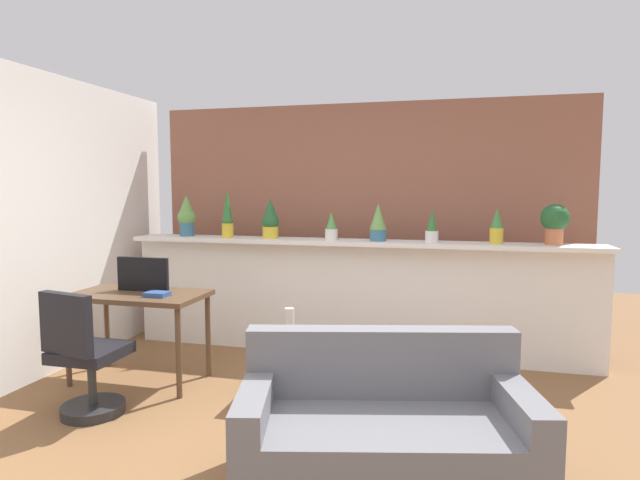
# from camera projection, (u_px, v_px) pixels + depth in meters

# --- Properties ---
(ground_plane) EXTENTS (12.00, 12.00, 0.00)m
(ground_plane) POSITION_uv_depth(u_px,v_px,m) (292.00, 452.00, 3.23)
(ground_plane) COLOR brown
(divider_wall) EXTENTS (4.50, 0.16, 1.08)m
(divider_wall) POSITION_uv_depth(u_px,v_px,m) (353.00, 299.00, 5.11)
(divider_wall) COLOR white
(divider_wall) RESTS_ON ground
(plant_shelf) EXTENTS (4.50, 0.38, 0.04)m
(plant_shelf) POSITION_uv_depth(u_px,v_px,m) (353.00, 242.00, 5.02)
(plant_shelf) COLOR white
(plant_shelf) RESTS_ON divider_wall
(brick_wall_behind) EXTENTS (4.50, 0.10, 2.50)m
(brick_wall_behind) POSITION_uv_depth(u_px,v_px,m) (364.00, 223.00, 5.62)
(brick_wall_behind) COLOR #935B47
(brick_wall_behind) RESTS_ON ground
(side_wall_left) EXTENTS (0.12, 4.40, 2.60)m
(side_wall_left) POSITION_uv_depth(u_px,v_px,m) (1.00, 228.00, 4.11)
(side_wall_left) COLOR white
(side_wall_left) RESTS_ON ground
(potted_plant_0) EXTENTS (0.19, 0.19, 0.43)m
(potted_plant_0) POSITION_uv_depth(u_px,v_px,m) (187.00, 215.00, 5.46)
(potted_plant_0) COLOR #386B84
(potted_plant_0) RESTS_ON plant_shelf
(potted_plant_1) EXTENTS (0.11, 0.11, 0.48)m
(potted_plant_1) POSITION_uv_depth(u_px,v_px,m) (227.00, 216.00, 5.27)
(potted_plant_1) COLOR gold
(potted_plant_1) RESTS_ON plant_shelf
(potted_plant_2) EXTENTS (0.17, 0.17, 0.40)m
(potted_plant_2) POSITION_uv_depth(u_px,v_px,m) (270.00, 219.00, 5.22)
(potted_plant_2) COLOR gold
(potted_plant_2) RESTS_ON plant_shelf
(potted_plant_3) EXTENTS (0.12, 0.12, 0.27)m
(potted_plant_3) POSITION_uv_depth(u_px,v_px,m) (331.00, 227.00, 5.03)
(potted_plant_3) COLOR silver
(potted_plant_3) RESTS_ON plant_shelf
(potted_plant_4) EXTENTS (0.16, 0.16, 0.35)m
(potted_plant_4) POSITION_uv_depth(u_px,v_px,m) (378.00, 222.00, 4.93)
(potted_plant_4) COLOR #386B84
(potted_plant_4) RESTS_ON plant_shelf
(potted_plant_5) EXTENTS (0.12, 0.12, 0.31)m
(potted_plant_5) POSITION_uv_depth(u_px,v_px,m) (432.00, 228.00, 4.80)
(potted_plant_5) COLOR silver
(potted_plant_5) RESTS_ON plant_shelf
(potted_plant_6) EXTENTS (0.12, 0.12, 0.32)m
(potted_plant_6) POSITION_uv_depth(u_px,v_px,m) (497.00, 226.00, 4.68)
(potted_plant_6) COLOR gold
(potted_plant_6) RESTS_ON plant_shelf
(potted_plant_7) EXTENTS (0.24, 0.24, 0.36)m
(potted_plant_7) POSITION_uv_depth(u_px,v_px,m) (555.00, 221.00, 4.59)
(potted_plant_7) COLOR #C66B42
(potted_plant_7) RESTS_ON plant_shelf
(desk) EXTENTS (1.10, 0.60, 0.75)m
(desk) POSITION_uv_depth(u_px,v_px,m) (139.00, 303.00, 4.37)
(desk) COLOR brown
(desk) RESTS_ON ground
(tv_monitor) EXTENTS (0.47, 0.04, 0.29)m
(tv_monitor) POSITION_uv_depth(u_px,v_px,m) (143.00, 274.00, 4.43)
(tv_monitor) COLOR black
(tv_monitor) RESTS_ON desk
(office_chair) EXTENTS (0.48, 0.49, 0.91)m
(office_chair) POSITION_uv_depth(u_px,v_px,m) (84.00, 363.00, 3.70)
(office_chair) COLOR #262628
(office_chair) RESTS_ON ground
(side_cube_shelf) EXTENTS (0.40, 0.41, 0.50)m
(side_cube_shelf) POSITION_uv_depth(u_px,v_px,m) (288.00, 366.00, 4.05)
(side_cube_shelf) COLOR #4C4238
(side_cube_shelf) RESTS_ON ground
(vase_on_shelf) EXTENTS (0.07, 0.07, 0.20)m
(vase_on_shelf) POSITION_uv_depth(u_px,v_px,m) (289.00, 321.00, 4.04)
(vase_on_shelf) COLOR silver
(vase_on_shelf) RESTS_ON side_cube_shelf
(book_on_desk) EXTENTS (0.18, 0.14, 0.04)m
(book_on_desk) POSITION_uv_depth(u_px,v_px,m) (157.00, 294.00, 4.22)
(book_on_desk) COLOR #2D4C8C
(book_on_desk) RESTS_ON desk
(couch) EXTENTS (1.69, 1.10, 0.80)m
(couch) POSITION_uv_depth(u_px,v_px,m) (385.00, 434.00, 2.86)
(couch) COLOR slate
(couch) RESTS_ON ground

